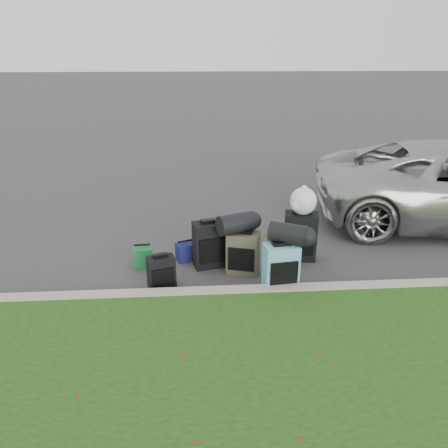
{
  "coord_description": "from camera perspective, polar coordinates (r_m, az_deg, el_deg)",
  "views": [
    {
      "loc": [
        -0.51,
        -5.78,
        2.96
      ],
      "look_at": [
        -0.1,
        0.2,
        0.55
      ],
      "focal_mm": 35.0,
      "sensor_mm": 36.0,
      "label": 1
    }
  ],
  "objects": [
    {
      "name": "tote_green",
      "position": [
        6.47,
        -10.53,
        -4.22
      ],
      "size": [
        0.28,
        0.23,
        0.3
      ],
      "primitive_type": "cube",
      "rotation": [
        0.0,
        0.0,
        0.07
      ],
      "color": "#1C7F3F",
      "rests_on": "ground"
    },
    {
      "name": "suitcase_small_black",
      "position": [
        5.85,
        -8.19,
        -6.27
      ],
      "size": [
        0.4,
        0.29,
        0.44
      ],
      "primitive_type": "cube",
      "rotation": [
        0.0,
        0.0,
        0.31
      ],
      "color": "black",
      "rests_on": "ground"
    },
    {
      "name": "suitcase_large_black_right",
      "position": [
        6.62,
        9.93,
        -1.57
      ],
      "size": [
        0.53,
        0.38,
        0.72
      ],
      "primitive_type": "cube",
      "rotation": [
        0.0,
        0.0,
        -0.21
      ],
      "color": "black",
      "rests_on": "ground"
    },
    {
      "name": "duffel_right",
      "position": [
        5.64,
        8.4,
        -1.25
      ],
      "size": [
        0.55,
        0.46,
        0.27
      ],
      "primitive_type": "cylinder",
      "rotation": [
        0.0,
        1.57,
        -0.47
      ],
      "color": "black",
      "rests_on": "suitcase_teal"
    },
    {
      "name": "suitcase_teal",
      "position": [
        5.76,
        7.42,
        -5.62
      ],
      "size": [
        0.47,
        0.32,
        0.63
      ],
      "primitive_type": "cube",
      "rotation": [
        0.0,
        0.0,
        0.13
      ],
      "color": "teal",
      "rests_on": "ground"
    },
    {
      "name": "suitcase_large_black_left",
      "position": [
        6.31,
        -1.84,
        -2.68
      ],
      "size": [
        0.52,
        0.38,
        0.67
      ],
      "primitive_type": "cube",
      "rotation": [
        0.0,
        0.0,
        0.24
      ],
      "color": "black",
      "rests_on": "ground"
    },
    {
      "name": "trash_bag",
      "position": [
        6.41,
        10.32,
        2.96
      ],
      "size": [
        0.39,
        0.39,
        0.39
      ],
      "primitive_type": "sphere",
      "color": "white",
      "rests_on": "suitcase_large_black_right"
    },
    {
      "name": "suitcase_olive",
      "position": [
        6.13,
        2.51,
        -3.8
      ],
      "size": [
        0.5,
        0.39,
        0.6
      ],
      "primitive_type": "cube",
      "rotation": [
        0.0,
        0.0,
        -0.28
      ],
      "color": "#383525",
      "rests_on": "ground"
    },
    {
      "name": "ground",
      "position": [
        6.51,
        1.0,
        -5.13
      ],
      "size": [
        120.0,
        120.0,
        0.0
      ],
      "primitive_type": "plane",
      "color": "#383535",
      "rests_on": "ground"
    },
    {
      "name": "tote_navy",
      "position": [
        6.57,
        -5.05,
        -3.64
      ],
      "size": [
        0.31,
        0.28,
        0.27
      ],
      "primitive_type": "cube",
      "rotation": [
        0.0,
        0.0,
        0.38
      ],
      "color": "navy",
      "rests_on": "ground"
    },
    {
      "name": "curb",
      "position": [
        5.61,
        1.89,
        -9.08
      ],
      "size": [
        120.0,
        0.18,
        0.15
      ],
      "primitive_type": "cube",
      "color": "#9E937F",
      "rests_on": "ground"
    },
    {
      "name": "duffel_left",
      "position": [
        5.97,
        1.62,
        0.1
      ],
      "size": [
        0.58,
        0.44,
        0.27
      ],
      "primitive_type": "cylinder",
      "rotation": [
        0.0,
        1.57,
        0.38
      ],
      "color": "black",
      "rests_on": "suitcase_olive"
    }
  ]
}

